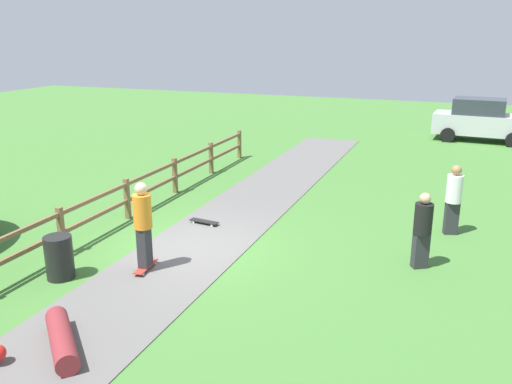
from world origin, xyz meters
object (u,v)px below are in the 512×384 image
object	(u,v)px
skater_fallen	(57,340)
parked_car_silver	(481,120)
trash_bin	(59,257)
skateboard_loose	(204,221)
bystander_white	(454,196)
bystander_black	(423,227)
skater_riding	(143,222)

from	to	relation	value
skater_fallen	parked_car_silver	distance (m)	21.56
trash_bin	skateboard_loose	world-z (taller)	trash_bin
skater_fallen	parked_car_silver	bearing A→B (deg)	72.87
trash_bin	bystander_white	distance (m)	9.16
bystander_black	parked_car_silver	world-z (taller)	parked_car_silver
trash_bin	skater_riding	world-z (taller)	skater_riding
bystander_black	parked_car_silver	size ratio (longest dim) A/B	0.39
skateboard_loose	bystander_white	size ratio (longest dim) A/B	0.47
trash_bin	skater_fallen	distance (m)	2.79
bystander_white	bystander_black	bearing A→B (deg)	-102.89
bystander_white	skater_fallen	bearing A→B (deg)	-125.96
bystander_black	skater_riding	bearing A→B (deg)	-157.36
bystander_black	bystander_white	bearing A→B (deg)	77.11
skater_riding	bystander_black	bearing A→B (deg)	22.64
skater_fallen	skateboard_loose	world-z (taller)	skater_fallen
skater_fallen	bystander_white	xyz separation A→B (m)	(5.55, 7.66, 0.77)
skateboard_loose	bystander_black	world-z (taller)	bystander_black
trash_bin	parked_car_silver	distance (m)	20.14
skateboard_loose	bystander_white	distance (m)	6.27
skater_riding	parked_car_silver	world-z (taller)	same
bystander_white	parked_car_silver	xyz separation A→B (m)	(0.79, 12.93, -0.01)
skater_riding	skater_fallen	bearing A→B (deg)	-83.84
skateboard_loose	bystander_white	xyz separation A→B (m)	(5.99, 1.61, 0.88)
skater_riding	bystander_white	distance (m)	7.45
skateboard_loose	parked_car_silver	size ratio (longest dim) A/B	0.19
skateboard_loose	skater_fallen	bearing A→B (deg)	-85.88
bystander_black	bystander_white	distance (m)	2.40
trash_bin	skateboard_loose	bearing A→B (deg)	71.23
bystander_white	parked_car_silver	size ratio (longest dim) A/B	0.41
skater_fallen	parked_car_silver	world-z (taller)	parked_car_silver
trash_bin	skater_fallen	bearing A→B (deg)	-50.88
parked_car_silver	bystander_black	bearing A→B (deg)	-94.96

